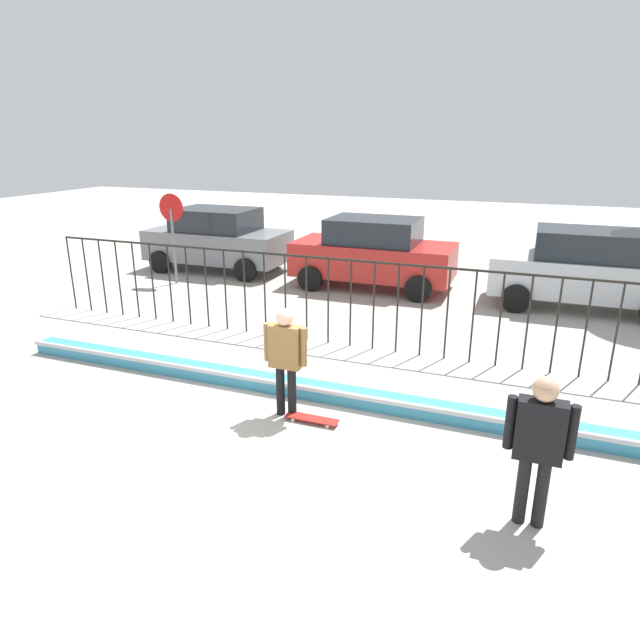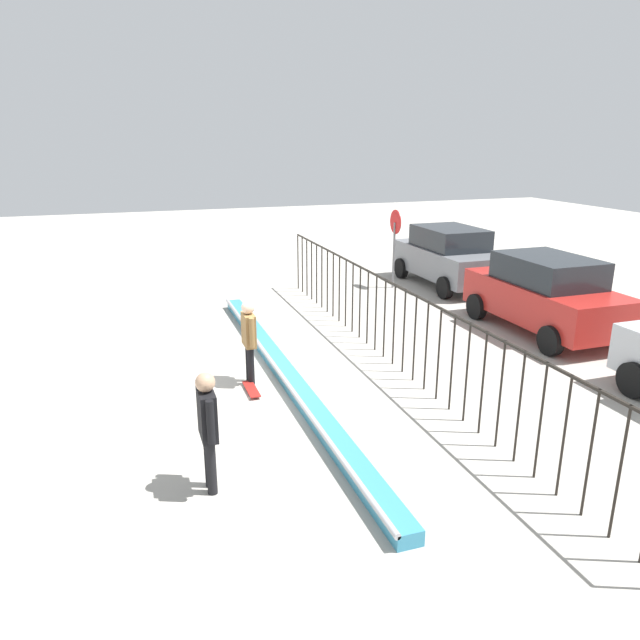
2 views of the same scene
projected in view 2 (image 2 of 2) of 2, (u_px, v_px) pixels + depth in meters
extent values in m
plane|color=#ADA89E|center=(247.00, 383.00, 11.66)|extent=(60.00, 60.00, 0.00)
cube|color=teal|center=(285.00, 373.00, 11.88)|extent=(11.00, 0.36, 0.22)
cylinder|color=#B2B2B7|center=(277.00, 369.00, 11.79)|extent=(11.00, 0.09, 0.09)
cylinder|color=black|center=(298.00, 262.00, 18.71)|extent=(0.04, 0.04, 1.76)
cylinder|color=black|center=(302.00, 264.00, 18.29)|extent=(0.04, 0.04, 1.76)
cylinder|color=black|center=(307.00, 267.00, 17.87)|extent=(0.04, 0.04, 1.76)
cylinder|color=black|center=(312.00, 271.00, 17.45)|extent=(0.04, 0.04, 1.76)
cylinder|color=black|center=(317.00, 274.00, 17.02)|extent=(0.04, 0.04, 1.76)
cylinder|color=black|center=(322.00, 277.00, 16.60)|extent=(0.04, 0.04, 1.76)
cylinder|color=black|center=(327.00, 281.00, 16.18)|extent=(0.04, 0.04, 1.76)
cylinder|color=black|center=(333.00, 285.00, 15.76)|extent=(0.04, 0.04, 1.76)
cylinder|color=black|center=(339.00, 289.00, 15.34)|extent=(0.04, 0.04, 1.76)
cylinder|color=black|center=(346.00, 293.00, 14.91)|extent=(0.04, 0.04, 1.76)
cylinder|color=black|center=(353.00, 298.00, 14.49)|extent=(0.04, 0.04, 1.76)
cylinder|color=black|center=(360.00, 302.00, 14.07)|extent=(0.04, 0.04, 1.76)
cylinder|color=black|center=(368.00, 308.00, 13.65)|extent=(0.04, 0.04, 1.76)
cylinder|color=black|center=(376.00, 313.00, 13.23)|extent=(0.04, 0.04, 1.76)
cylinder|color=black|center=(385.00, 319.00, 12.80)|extent=(0.04, 0.04, 1.76)
cylinder|color=black|center=(394.00, 325.00, 12.38)|extent=(0.04, 0.04, 1.76)
cylinder|color=black|center=(404.00, 331.00, 11.96)|extent=(0.04, 0.04, 1.76)
cylinder|color=black|center=(415.00, 339.00, 11.54)|extent=(0.04, 0.04, 1.76)
cylinder|color=black|center=(426.00, 346.00, 11.12)|extent=(0.04, 0.04, 1.76)
cylinder|color=black|center=(439.00, 354.00, 10.69)|extent=(0.04, 0.04, 1.76)
cylinder|color=black|center=(452.00, 363.00, 10.27)|extent=(0.04, 0.04, 1.76)
cylinder|color=black|center=(467.00, 373.00, 9.85)|extent=(0.04, 0.04, 1.76)
cylinder|color=black|center=(483.00, 383.00, 9.43)|extent=(0.04, 0.04, 1.76)
cylinder|color=black|center=(500.00, 395.00, 9.01)|extent=(0.04, 0.04, 1.76)
cylinder|color=black|center=(519.00, 408.00, 8.58)|extent=(0.04, 0.04, 1.76)
cylinder|color=black|center=(540.00, 422.00, 8.16)|extent=(0.04, 0.04, 1.76)
cylinder|color=black|center=(564.00, 437.00, 7.74)|extent=(0.04, 0.04, 1.76)
cylinder|color=black|center=(590.00, 454.00, 7.32)|extent=(0.04, 0.04, 1.76)
cylinder|color=black|center=(619.00, 474.00, 6.90)|extent=(0.04, 0.04, 1.76)
cube|color=black|center=(395.00, 285.00, 12.13)|extent=(14.00, 0.04, 0.04)
cylinder|color=black|center=(249.00, 363.00, 11.64)|extent=(0.13, 0.13, 0.78)
cylinder|color=black|center=(251.00, 366.00, 11.47)|extent=(0.13, 0.13, 0.78)
cube|color=olive|center=(249.00, 330.00, 11.35)|extent=(0.47, 0.20, 0.64)
sphere|color=beige|center=(248.00, 308.00, 11.21)|extent=(0.25, 0.25, 0.25)
cylinder|color=olive|center=(246.00, 324.00, 11.60)|extent=(0.10, 0.10, 0.58)
cylinder|color=olive|center=(252.00, 333.00, 11.07)|extent=(0.10, 0.10, 0.58)
cube|color=#A51E19|center=(252.00, 389.00, 11.23)|extent=(0.80, 0.20, 0.02)
cylinder|color=silver|center=(259.00, 396.00, 11.02)|extent=(0.05, 0.03, 0.05)
cylinder|color=silver|center=(251.00, 397.00, 10.97)|extent=(0.05, 0.03, 0.05)
cylinder|color=silver|center=(252.00, 385.00, 11.51)|extent=(0.05, 0.03, 0.05)
cylinder|color=silver|center=(245.00, 386.00, 11.46)|extent=(0.05, 0.03, 0.05)
cylinder|color=black|center=(209.00, 460.00, 8.10)|extent=(0.13, 0.13, 0.80)
cylinder|color=black|center=(211.00, 467.00, 7.93)|extent=(0.13, 0.13, 0.80)
cube|color=black|center=(207.00, 415.00, 7.80)|extent=(0.49, 0.21, 0.66)
sphere|color=tan|center=(205.00, 382.00, 7.66)|extent=(0.26, 0.26, 0.26)
cylinder|color=black|center=(204.00, 403.00, 8.06)|extent=(0.10, 0.10, 0.59)
cylinder|color=black|center=(211.00, 422.00, 7.52)|extent=(0.10, 0.10, 0.59)
cube|color=slate|center=(448.00, 262.00, 19.17)|extent=(4.30, 1.90, 0.90)
cube|color=#1E2328|center=(450.00, 238.00, 18.94)|extent=(2.37, 1.71, 0.66)
cylinder|color=black|center=(499.00, 283.00, 18.27)|extent=(0.68, 0.22, 0.68)
cylinder|color=black|center=(445.00, 288.00, 17.69)|extent=(0.68, 0.22, 0.68)
cylinder|color=black|center=(450.00, 264.00, 20.92)|extent=(0.68, 0.22, 0.68)
cylinder|color=black|center=(401.00, 268.00, 20.33)|extent=(0.68, 0.22, 0.68)
cube|color=#B2231E|center=(544.00, 301.00, 14.54)|extent=(4.30, 1.90, 0.90)
cube|color=#1E2328|center=(548.00, 270.00, 14.31)|extent=(2.37, 1.71, 0.66)
cylinder|color=black|center=(618.00, 332.00, 13.65)|extent=(0.68, 0.22, 0.68)
cylinder|color=black|center=(551.00, 341.00, 13.06)|extent=(0.68, 0.22, 0.68)
cylinder|color=black|center=(536.00, 300.00, 16.29)|extent=(0.68, 0.22, 0.68)
cylinder|color=black|center=(477.00, 306.00, 15.71)|extent=(0.68, 0.22, 0.68)
cylinder|color=black|center=(634.00, 380.00, 10.94)|extent=(0.68, 0.22, 0.68)
cylinder|color=slate|center=(394.00, 256.00, 18.79)|extent=(0.07, 0.07, 2.10)
cylinder|color=red|center=(396.00, 222.00, 18.48)|extent=(0.76, 0.02, 0.76)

